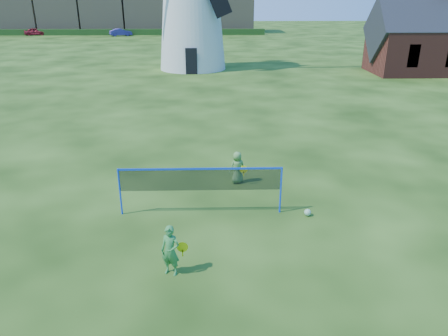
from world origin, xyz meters
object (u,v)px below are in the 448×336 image
badminton_net (201,180)px  play_ball (308,212)px  chapel (438,41)px  car_right (121,32)px  car_left (35,32)px  player_girl (170,251)px  player_boy (237,168)px

badminton_net → play_ball: badminton_net is taller
chapel → car_right: size_ratio=3.14×
chapel → car_left: (-50.46, 39.82, -2.14)m
player_girl → player_boy: bearing=90.2°
player_girl → play_ball: (4.00, 2.87, -0.55)m
chapel → player_girl: size_ratio=8.74×
player_boy → play_ball: player_boy is taller
chapel → car_right: chapel is taller
play_ball → car_right: size_ratio=0.06×
badminton_net → play_ball: bearing=-4.4°
chapel → player_girl: chapel is taller
player_girl → play_ball: player_girl is taller
chapel → player_girl: bearing=-125.6°
player_boy → play_ball: 3.35m
chapel → player_boy: bearing=-128.7°
badminton_net → player_boy: badminton_net is taller
play_ball → car_left: bearing=117.1°
player_boy → car_left: (-31.67, 63.26, 0.01)m
chapel → car_left: chapel is taller
chapel → player_boy: chapel is taller
chapel → play_ball: size_ratio=52.53×
badminton_net → play_ball: size_ratio=22.95×
play_ball → car_left: (-33.74, 65.85, 0.50)m
player_boy → car_right: 63.68m
badminton_net → player_boy: (1.27, 2.33, -0.54)m
badminton_net → car_left: 72.30m
car_left → car_right: car_right is taller
play_ball → player_girl: bearing=-144.3°
badminton_net → play_ball: 3.51m
car_right → player_girl: bearing=168.7°
player_girl → car_right: size_ratio=0.36×
car_left → play_ball: bearing=-162.3°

